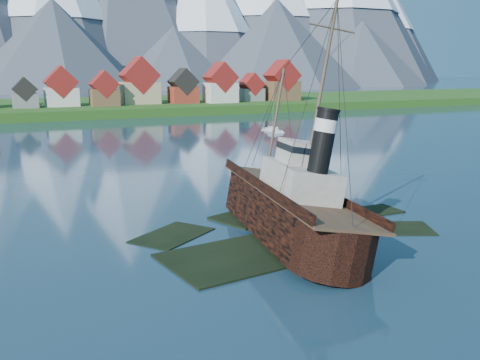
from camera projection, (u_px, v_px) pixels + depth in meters
name	position (u px, v px, depth m)	size (l,w,h in m)	color
ground	(281.00, 241.00, 51.32)	(1400.00, 1400.00, 0.00)	#183144
shoal	(286.00, 236.00, 54.03)	(31.71, 21.24, 1.14)	black
shore_bank	(63.00, 111.00, 202.39)	(600.00, 80.00, 3.20)	#224513
seawall	(78.00, 120.00, 168.62)	(600.00, 2.50, 2.00)	#3F3D38
tugboat_wreck	(278.00, 204.00, 53.43)	(6.95, 29.94, 23.73)	black
sailboat_e	(273.00, 131.00, 138.58)	(3.23, 8.90, 10.09)	silver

